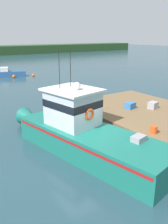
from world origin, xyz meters
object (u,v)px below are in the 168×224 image
main_fishing_boat (82,131)px  mooring_buoy_channel_marker (4,75)px  crate_stack_mid_dock (130,106)px  crate_stack_near_edge (153,105)px  bait_bucket (154,130)px  mooring_buoy_outer (33,75)px  mooring_buoy_spare_mooring (14,76)px  moored_boat_mid_harbor (7,73)px

main_fishing_boat → mooring_buoy_channel_marker: bearing=82.0°
crate_stack_mid_dock → main_fishing_boat: bearing=-167.1°
crate_stack_near_edge → bait_bucket: crate_stack_near_edge is taller
mooring_buoy_channel_marker → crate_stack_mid_dock: bearing=-87.9°
main_fishing_boat → crate_stack_mid_dock: 4.24m
mooring_buoy_outer → crate_stack_mid_dock: bearing=-97.0°
crate_stack_mid_dock → mooring_buoy_spare_mooring: size_ratio=1.46×
crate_stack_near_edge → bait_bucket: (-2.97, -2.55, -0.03)m
mooring_buoy_channel_marker → mooring_buoy_spare_mooring: size_ratio=1.26×
mooring_buoy_spare_mooring → mooring_buoy_outer: mooring_buoy_spare_mooring is taller
crate_stack_mid_dock → mooring_buoy_outer: bearing=83.0°
main_fishing_boat → mooring_buoy_outer: size_ratio=27.60×
main_fishing_boat → crate_stack_mid_dock: bearing=12.9°
bait_bucket → mooring_buoy_spare_mooring: bait_bucket is taller
bait_bucket → mooring_buoy_spare_mooring: 24.63m
crate_stack_mid_dock → mooring_buoy_outer: size_ratio=1.66×
mooring_buoy_spare_mooring → mooring_buoy_channel_marker: bearing=121.4°
bait_bucket → mooring_buoy_outer: bait_bucket is taller
bait_bucket → mooring_buoy_outer: 24.55m
bait_bucket → moored_boat_mid_harbor: size_ratio=0.07×
crate_stack_mid_dock → bait_bucket: 3.77m
crate_stack_near_edge → mooring_buoy_outer: bearing=86.2°
crate_stack_near_edge → mooring_buoy_spare_mooring: crate_stack_near_edge is taller
crate_stack_near_edge → mooring_buoy_spare_mooring: bearing=93.0°
crate_stack_mid_dock → bait_bucket: crate_stack_mid_dock is taller
bait_bucket → mooring_buoy_spare_mooring: size_ratio=0.83×
bait_bucket → main_fishing_boat: bearing=134.3°
main_fishing_boat → moored_boat_mid_harbor: bearing=80.9°
main_fishing_boat → mooring_buoy_outer: bearing=72.9°
bait_bucket → mooring_buoy_channel_marker: bait_bucket is taller
crate_stack_near_edge → crate_stack_mid_dock: bearing=146.9°
crate_stack_mid_dock → crate_stack_near_edge: bearing=-33.1°
bait_bucket → mooring_buoy_channel_marker: bearing=87.8°
crate_stack_near_edge → mooring_buoy_channel_marker: crate_stack_near_edge is taller
mooring_buoy_channel_marker → crate_stack_near_edge: bearing=-85.2°
mooring_buoy_channel_marker → mooring_buoy_outer: mooring_buoy_channel_marker is taller
main_fishing_boat → crate_stack_mid_dock: size_ratio=16.61×
crate_stack_near_edge → mooring_buoy_outer: size_ratio=1.66×
main_fishing_boat → moored_boat_mid_harbor: size_ratio=1.98×
main_fishing_boat → mooring_buoy_channel_marker: (3.31, 23.52, -0.75)m
mooring_buoy_spare_mooring → crate_stack_mid_dock: bearing=-90.0°
crate_stack_near_edge → mooring_buoy_channel_marker: size_ratio=1.17×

